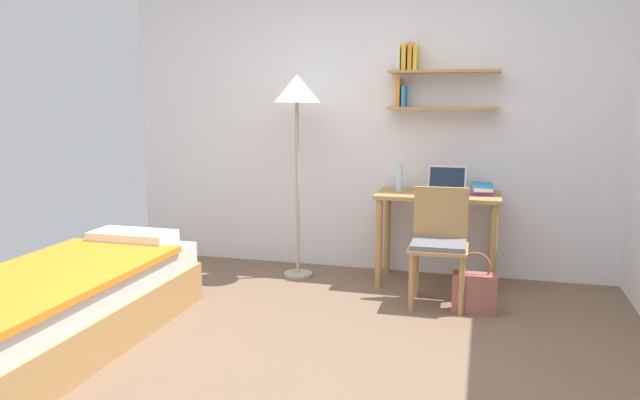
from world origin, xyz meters
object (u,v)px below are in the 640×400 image
at_px(bed, 63,307).
at_px(handbag, 475,292).
at_px(laptop, 446,186).
at_px(desk, 438,213).
at_px(water_bottle, 399,177).
at_px(standing_lamp, 297,101).
at_px(desk_chair, 439,240).
at_px(book_stack, 482,189).

relative_size(bed, handbag, 4.65).
distance_m(bed, laptop, 2.89).
bearing_deg(desk, water_bottle, 175.12).
height_order(desk, standing_lamp, standing_lamp).
height_order(desk, water_bottle, water_bottle).
xyz_separation_m(laptop, water_bottle, (-0.38, 0.01, 0.06)).
bearing_deg(bed, standing_lamp, 62.12).
relative_size(desk, desk_chair, 1.14).
bearing_deg(desk_chair, standing_lamp, 161.38).
distance_m(standing_lamp, book_stack, 1.63).
bearing_deg(book_stack, water_bottle, -177.17).
xyz_separation_m(bed, standing_lamp, (0.93, 1.76, 1.22)).
relative_size(standing_lamp, handbag, 3.83).
distance_m(desk, handbag, 0.81).
relative_size(desk, standing_lamp, 0.58).
xyz_separation_m(desk_chair, water_bottle, (-0.37, 0.51, 0.38)).
relative_size(standing_lamp, book_stack, 6.42).
distance_m(bed, handbag, 2.69).
bearing_deg(laptop, bed, -138.91).
relative_size(desk_chair, laptop, 2.75).
bearing_deg(water_bottle, desk_chair, -54.14).
xyz_separation_m(water_bottle, book_stack, (0.65, 0.03, -0.07)).
relative_size(water_bottle, book_stack, 0.90).
relative_size(desk_chair, book_stack, 3.24).
bearing_deg(handbag, desk, 117.11).
bearing_deg(desk, book_stack, 10.08).
height_order(desk_chair, standing_lamp, standing_lamp).
relative_size(desk, handbag, 2.21).
height_order(standing_lamp, laptop, standing_lamp).
bearing_deg(book_stack, desk, -169.92).
xyz_separation_m(standing_lamp, water_bottle, (0.83, 0.11, -0.61)).
relative_size(standing_lamp, water_bottle, 7.14).
relative_size(desk_chair, handbag, 1.93).
bearing_deg(water_bottle, desk, -4.88).
bearing_deg(book_stack, bed, -141.66).
height_order(bed, desk_chair, desk_chair).
distance_m(bed, water_bottle, 2.64).
height_order(bed, laptop, laptop).
distance_m(bed, book_stack, 3.12).
bearing_deg(water_bottle, bed, -133.21).
distance_m(bed, desk, 2.80).
bearing_deg(standing_lamp, handbag, -20.13).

